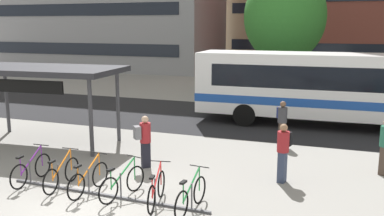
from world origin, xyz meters
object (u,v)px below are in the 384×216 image
object	(u,v)px
commuter_grey_pack_4	(144,138)
parked_bicycle_red_4	(157,190)
parked_bicycle_purple_0	(31,170)
parked_bicycle_green_3	(122,183)
transit_shelter	(41,72)
commuter_black_pack_0	(283,148)
street_tree_1	(285,17)
parked_bicycle_orange_2	(89,179)
parked_bicycle_orange_1	(62,174)
city_bus	(336,87)
parked_bicycle_green_5	(191,196)
commuter_navy_pack_3	(282,120)

from	to	relation	value
commuter_grey_pack_4	parked_bicycle_red_4	bearing A→B (deg)	-102.22
parked_bicycle_red_4	parked_bicycle_purple_0	bearing A→B (deg)	76.77
parked_bicycle_green_3	transit_shelter	bearing A→B (deg)	69.19
commuter_black_pack_0	commuter_grey_pack_4	world-z (taller)	commuter_black_pack_0
transit_shelter	street_tree_1	world-z (taller)	street_tree_1
parked_bicycle_orange_2	parked_bicycle_orange_1	bearing A→B (deg)	88.71
city_bus	transit_shelter	distance (m)	12.17
parked_bicycle_red_4	commuter_black_pack_0	size ratio (longest dim) A/B	1.00
commuter_black_pack_0	parked_bicycle_green_3	bearing A→B (deg)	-43.28
commuter_black_pack_0	city_bus	bearing A→B (deg)	-176.42
transit_shelter	commuter_grey_pack_4	size ratio (longest dim) A/B	3.63
parked_bicycle_green_5	transit_shelter	xyz separation A→B (m)	(-7.23, 3.76, 2.32)
parked_bicycle_red_4	street_tree_1	world-z (taller)	street_tree_1
parked_bicycle_orange_1	commuter_black_pack_0	world-z (taller)	commuter_black_pack_0
parked_bicycle_red_4	parked_bicycle_green_5	xyz separation A→B (m)	(0.93, -0.05, 0.00)
commuter_grey_pack_4	street_tree_1	bearing A→B (deg)	38.39
parked_bicycle_green_3	commuter_grey_pack_4	bearing A→B (deg)	25.37
city_bus	commuter_grey_pack_4	size ratio (longest dim) A/B	7.28
parked_bicycle_green_3	street_tree_1	world-z (taller)	street_tree_1
parked_bicycle_orange_2	commuter_grey_pack_4	world-z (taller)	commuter_grey_pack_4
parked_bicycle_red_4	commuter_black_pack_0	world-z (taller)	commuter_black_pack_0
commuter_navy_pack_3	street_tree_1	bearing A→B (deg)	165.02
parked_bicycle_purple_0	city_bus	bearing A→B (deg)	-39.75
city_bus	parked_bicycle_green_3	distance (m)	11.34
parked_bicycle_purple_0	commuter_black_pack_0	distance (m)	7.18
city_bus	parked_bicycle_green_5	bearing A→B (deg)	-107.75
parked_bicycle_orange_1	commuter_black_pack_0	bearing A→B (deg)	-69.52
parked_bicycle_green_3	commuter_grey_pack_4	world-z (taller)	commuter_grey_pack_4
parked_bicycle_purple_0	street_tree_1	bearing A→B (deg)	-15.72
parked_bicycle_green_3	parked_bicycle_green_5	world-z (taller)	same
commuter_grey_pack_4	commuter_navy_pack_3	bearing A→B (deg)	3.16
parked_bicycle_orange_1	parked_bicycle_green_3	xyz separation A→B (m)	(1.90, -0.03, 0.00)
parked_bicycle_orange_2	parked_bicycle_green_3	distance (m)	0.99
parked_bicycle_red_4	commuter_grey_pack_4	distance (m)	2.94
street_tree_1	commuter_grey_pack_4	bearing A→B (deg)	-97.53
parked_bicycle_orange_2	parked_bicycle_red_4	xyz separation A→B (m)	(2.01, -0.07, 0.00)
city_bus	parked_bicycle_purple_0	size ratio (longest dim) A/B	7.01
commuter_black_pack_0	street_tree_1	bearing A→B (deg)	-159.29
parked_bicycle_red_4	transit_shelter	xyz separation A→B (m)	(-6.30, 3.70, 2.32)
parked_bicycle_purple_0	parked_bicycle_green_3	xyz separation A→B (m)	(2.95, -0.05, 0.00)
parked_bicycle_green_5	street_tree_1	xyz separation A→B (m)	(-0.38, 18.14, 4.54)
city_bus	parked_bicycle_red_4	bearing A→B (deg)	-112.49
parked_bicycle_purple_0	parked_bicycle_green_5	xyz separation A→B (m)	(4.91, -0.23, 0.00)
parked_bicycle_orange_2	street_tree_1	bearing A→B (deg)	-3.92
commuter_grey_pack_4	parked_bicycle_purple_0	bearing A→B (deg)	178.60
parked_bicycle_red_4	commuter_black_pack_0	xyz separation A→B (m)	(2.73, 2.66, 0.61)
transit_shelter	parked_bicycle_red_4	bearing A→B (deg)	-34.51
commuter_grey_pack_4	parked_bicycle_orange_1	bearing A→B (deg)	-165.72
parked_bicycle_green_5	transit_shelter	bearing A→B (deg)	67.96
transit_shelter	commuter_navy_pack_3	xyz separation A→B (m)	(8.46, 2.73, -1.73)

